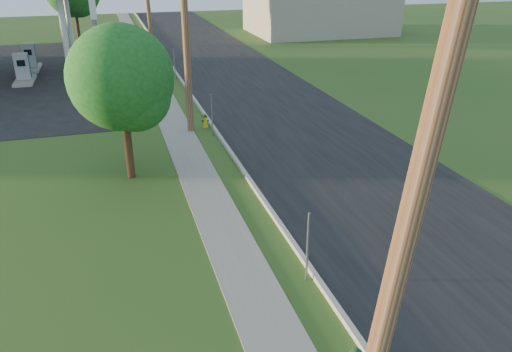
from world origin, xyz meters
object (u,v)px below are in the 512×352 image
at_px(utility_pole_mid, 185,25).
at_px(hydrant_mid, 205,121).
at_px(hydrant_far, 170,72).
at_px(fuel_pump_se, 30,60).
at_px(price_pylon, 92,5).
at_px(tree_verge, 124,82).
at_px(utility_pole_near, 410,215).
at_px(fuel_pump_ne, 23,71).

distance_m(utility_pole_mid, hydrant_mid, 4.70).
relative_size(hydrant_mid, hydrant_far, 0.98).
distance_m(fuel_pump_se, hydrant_mid, 19.30).
bearing_deg(fuel_pump_se, price_pylon, -66.50).
bearing_deg(tree_verge, price_pylon, 94.88).
bearing_deg(hydrant_mid, fuel_pump_se, 120.08).
distance_m(utility_pole_near, hydrant_far, 30.16).
distance_m(utility_pole_mid, tree_verge, 5.79).
relative_size(utility_pole_mid, fuel_pump_se, 3.06).
height_order(price_pylon, hydrant_far, price_pylon).
xyz_separation_m(hydrant_mid, hydrant_far, (-0.20, 11.52, 0.01)).
bearing_deg(price_pylon, fuel_pump_ne, 123.69).
xyz_separation_m(fuel_pump_ne, hydrant_far, (9.47, -1.18, -0.39)).
relative_size(fuel_pump_ne, fuel_pump_se, 1.00).
bearing_deg(utility_pole_mid, hydrant_mid, 21.68).
bearing_deg(hydrant_mid, utility_pole_near, -92.40).
distance_m(utility_pole_near, fuel_pump_ne, 32.51).
bearing_deg(fuel_pump_ne, hydrant_mid, -52.71).
relative_size(utility_pole_mid, tree_verge, 1.71).
distance_m(utility_pole_near, fuel_pump_se, 36.34).
relative_size(utility_pole_near, tree_verge, 1.65).
bearing_deg(utility_pole_mid, utility_pole_near, -90.00).
height_order(fuel_pump_ne, price_pylon, price_pylon).
height_order(fuel_pump_se, hydrant_mid, fuel_pump_se).
distance_m(utility_pole_mid, price_pylon, 6.76).
xyz_separation_m(utility_pole_mid, hydrant_mid, (0.77, 0.31, -4.62)).
bearing_deg(utility_pole_mid, price_pylon, 125.34).
bearing_deg(fuel_pump_se, utility_pole_mid, -62.37).
bearing_deg(fuel_pump_se, tree_verge, -74.90).
height_order(tree_verge, hydrant_far, tree_verge).
bearing_deg(tree_verge, hydrant_far, 77.79).
distance_m(fuel_pump_ne, tree_verge, 18.95).
height_order(fuel_pump_ne, hydrant_far, fuel_pump_ne).
distance_m(fuel_pump_ne, hydrant_mid, 15.96).
height_order(utility_pole_near, tree_verge, utility_pole_near).
distance_m(utility_pole_near, hydrant_mid, 18.86).
xyz_separation_m(tree_verge, hydrant_mid, (3.79, 5.08, -3.36)).
xyz_separation_m(utility_pole_near, utility_pole_mid, (-0.00, 18.00, 0.15)).
xyz_separation_m(fuel_pump_se, price_pylon, (5.00, -11.50, 4.71)).
xyz_separation_m(price_pylon, hydrant_far, (4.47, 6.32, -5.10)).
height_order(fuel_pump_ne, tree_verge, tree_verge).
relative_size(utility_pole_mid, hydrant_mid, 14.45).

